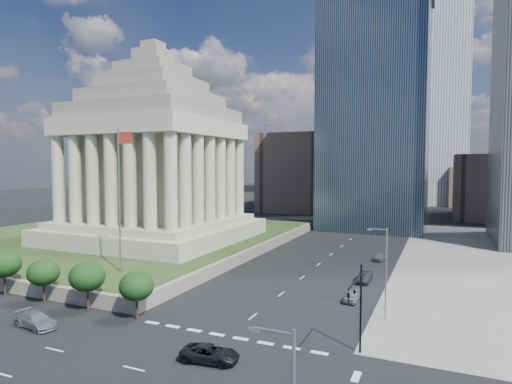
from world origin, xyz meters
The scene contains 15 objects.
ground centered at (0.00, 100.00, 0.00)m, with size 500.00×500.00×0.00m, color black.
plaza_terrace centered at (-45.00, 50.00, 0.90)m, with size 66.00×70.00×1.80m, color #635D55.
plaza_lawn centered at (-45.00, 50.00, 1.85)m, with size 64.00×68.00×0.10m, color #203716.
war_memorial centered at (-34.00, 48.00, 21.40)m, with size 34.00×34.00×39.00m, color #AEAA92, non-canonical shape.
flagpole centered at (-21.83, 24.00, 13.11)m, with size 2.52×0.24×20.00m.
midrise_glass centered at (2.00, 95.00, 30.00)m, with size 26.00×26.00×60.00m, color black.
building_filler_ne centered at (32.00, 130.00, 10.00)m, with size 20.00×30.00×20.00m, color brown.
building_filler_nw centered at (-30.00, 130.00, 14.00)m, with size 24.00×30.00×28.00m, color brown.
traffic_signal_ne centered at (12.50, 13.70, 5.25)m, with size 0.30×5.74×8.00m.
street_lamp_north centered at (13.33, 25.00, 5.66)m, with size 2.13×0.22×10.00m.
pickup_truck centered at (1.12, 8.62, 0.70)m, with size 2.33×5.06×1.41m, color black.
suv_grey centered at (-19.16, 8.11, 0.77)m, with size 5.28×2.15×1.53m, color slate.
parked_sedan_near centered at (9.00, 29.87, 0.69)m, with size 1.62×4.04×1.38m, color gray.
parked_sedan_mid centered at (9.00, 39.12, 0.72)m, with size 1.53×4.40×1.45m, color black.
parked_sedan_far centered at (9.00, 54.46, 0.70)m, with size 1.64×4.08×1.39m, color #585A5F.
Camera 1 is at (18.93, -22.18, 16.67)m, focal length 30.00 mm.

